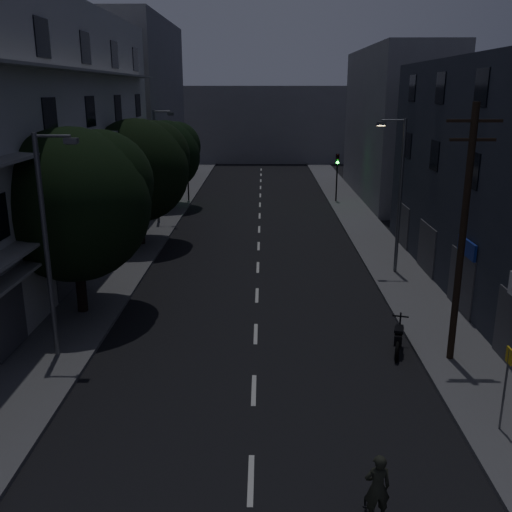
{
  "coord_description": "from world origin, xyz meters",
  "views": [
    {
      "loc": [
        0.29,
        -10.28,
        9.51
      ],
      "look_at": [
        0.0,
        12.0,
        3.0
      ],
      "focal_mm": 40.0,
      "sensor_mm": 36.0,
      "label": 1
    }
  ],
  "objects_px": {
    "utility_pole": "(463,232)",
    "motorcycle": "(398,339)",
    "cyclist": "(376,508)",
    "bus_stop_sign": "(507,374)"
  },
  "relations": [
    {
      "from": "utility_pole",
      "to": "motorcycle",
      "type": "height_order",
      "value": "utility_pole"
    },
    {
      "from": "motorcycle",
      "to": "utility_pole",
      "type": "bearing_deg",
      "value": -7.73
    },
    {
      "from": "motorcycle",
      "to": "cyclist",
      "type": "bearing_deg",
      "value": -90.05
    },
    {
      "from": "motorcycle",
      "to": "cyclist",
      "type": "xyz_separation_m",
      "value": [
        -2.59,
        -9.19,
        0.15
      ]
    },
    {
      "from": "utility_pole",
      "to": "bus_stop_sign",
      "type": "xyz_separation_m",
      "value": [
        0.01,
        -4.51,
        -2.98
      ]
    },
    {
      "from": "bus_stop_sign",
      "to": "motorcycle",
      "type": "xyz_separation_m",
      "value": [
        -1.73,
        5.25,
        -1.35
      ]
    },
    {
      "from": "bus_stop_sign",
      "to": "cyclist",
      "type": "height_order",
      "value": "bus_stop_sign"
    },
    {
      "from": "utility_pole",
      "to": "cyclist",
      "type": "distance_m",
      "value": 10.36
    },
    {
      "from": "utility_pole",
      "to": "bus_stop_sign",
      "type": "distance_m",
      "value": 5.4
    },
    {
      "from": "motorcycle",
      "to": "bus_stop_sign",
      "type": "bearing_deg",
      "value": -56.07
    }
  ]
}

